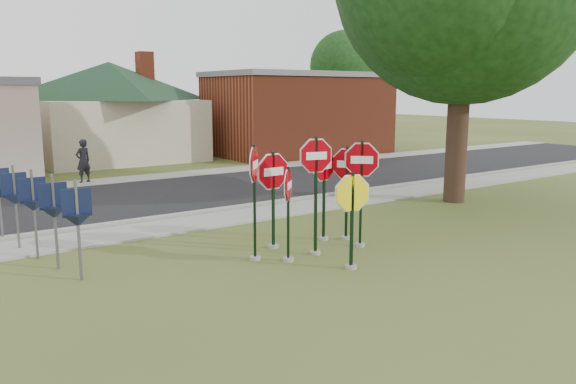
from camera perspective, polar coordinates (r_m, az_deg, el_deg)
ground at (r=12.04m, az=7.05°, el=-7.55°), size 120.00×120.00×0.00m
sidewalk_near at (r=16.38m, az=-5.96°, el=-2.65°), size 60.00×1.60×0.06m
road at (r=20.35m, az=-12.15°, el=-0.32°), size 60.00×7.00×0.04m
sidewalk_far at (r=24.32m, az=-16.14°, el=1.22°), size 60.00×1.60×0.06m
curb at (r=17.23m, az=-7.58°, el=-1.91°), size 60.00×0.20×0.14m
stop_sign_center at (r=12.47m, az=2.85°, el=1.39°), size 1.03×0.29×2.79m
stop_sign_yellow at (r=11.58m, az=6.53°, el=-1.74°), size 1.05×0.29×2.14m
stop_sign_left at (r=12.03m, az=0.02°, el=-1.14°), size 0.72×0.69×2.17m
stop_sign_right at (r=13.23m, az=7.47°, el=1.43°), size 0.86×0.73×2.65m
stop_sign_back_right at (r=13.78m, az=3.69°, el=1.07°), size 1.06×0.24×2.41m
stop_sign_back_left at (r=13.02m, az=-1.52°, el=0.63°), size 1.18×0.24×2.42m
stop_sign_far_right at (r=13.87m, az=6.01°, el=1.21°), size 0.59×0.93×2.44m
stop_sign_far_left at (r=12.08m, az=-3.43°, el=0.63°), size 0.75×0.78×2.65m
route_sign_row at (r=13.40m, az=-24.43°, el=-1.18°), size 1.43×4.63×2.00m
building_house at (r=31.99m, az=-17.62°, el=9.71°), size 11.60×11.60×6.20m
building_brick at (r=33.44m, az=1.11°, el=8.05°), size 10.20×6.20×4.75m
bg_tree_right at (r=45.57m, az=5.82°, el=12.56°), size 5.60×5.60×8.40m
pedestrian at (r=23.86m, az=-20.09°, el=2.99°), size 0.73×0.59×1.72m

